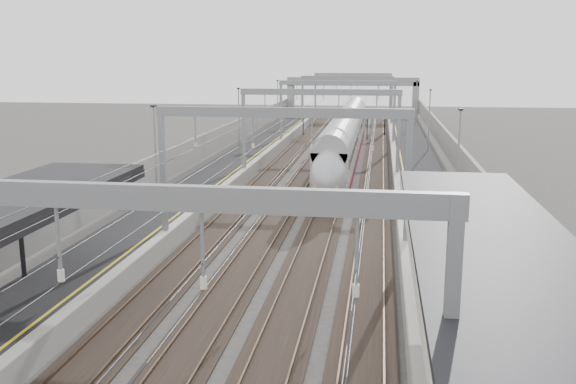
% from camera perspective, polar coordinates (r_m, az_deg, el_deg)
% --- Properties ---
extents(platform_left, '(4.00, 120.00, 1.00)m').
position_cam_1_polar(platform_left, '(56.96, -4.95, 2.15)').
color(platform_left, black).
rests_on(platform_left, ground).
extents(platform_right, '(4.00, 120.00, 1.00)m').
position_cam_1_polar(platform_right, '(55.57, 11.34, 1.72)').
color(platform_right, black).
rests_on(platform_right, ground).
extents(tracks, '(11.40, 140.00, 0.20)m').
position_cam_1_polar(tracks, '(55.78, 3.09, 1.50)').
color(tracks, black).
rests_on(tracks, ground).
extents(overhead_line, '(13.00, 140.00, 6.60)m').
position_cam_1_polar(overhead_line, '(61.60, 3.72, 8.18)').
color(overhead_line, gray).
rests_on(overhead_line, platform_left).
extents(canopy_right, '(4.40, 30.00, 4.24)m').
position_cam_1_polar(canopy_right, '(13.93, 21.02, -9.65)').
color(canopy_right, black).
rests_on(canopy_right, platform_right).
extents(overbridge, '(22.00, 2.20, 6.90)m').
position_cam_1_polar(overbridge, '(109.88, 5.77, 9.29)').
color(overbridge, gray).
rests_on(overbridge, ground).
extents(wall_left, '(0.30, 120.00, 3.20)m').
position_cam_1_polar(wall_left, '(57.60, -8.07, 3.30)').
color(wall_left, gray).
rests_on(wall_left, ground).
extents(wall_right, '(0.30, 120.00, 3.20)m').
position_cam_1_polar(wall_right, '(55.67, 14.68, 2.73)').
color(wall_right, gray).
rests_on(wall_right, ground).
extents(train, '(2.53, 46.04, 4.00)m').
position_cam_1_polar(train, '(62.27, 5.08, 4.34)').
color(train, maroon).
rests_on(train, ground).
extents(signal_green, '(0.32, 0.32, 3.48)m').
position_cam_1_polar(signal_green, '(84.46, 1.36, 6.64)').
color(signal_green, black).
rests_on(signal_green, ground).
extents(signal_red_near, '(0.32, 0.32, 3.48)m').
position_cam_1_polar(signal_red_near, '(81.63, 7.07, 6.38)').
color(signal_red_near, black).
rests_on(signal_red_near, ground).
extents(signal_red_far, '(0.32, 0.32, 3.48)m').
position_cam_1_polar(signal_red_far, '(85.63, 8.62, 6.58)').
color(signal_red_far, black).
rests_on(signal_red_far, ground).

